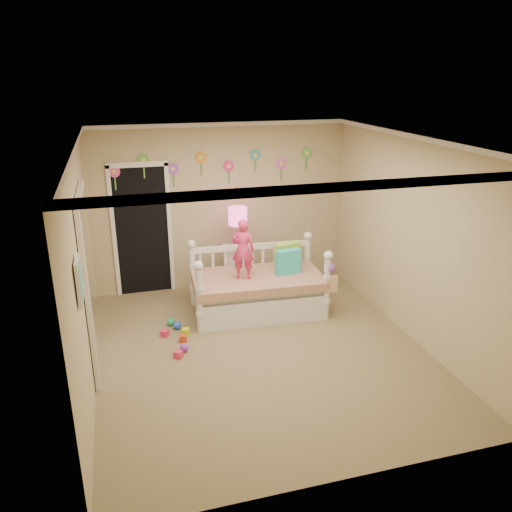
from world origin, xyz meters
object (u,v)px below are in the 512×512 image
object	(u,v)px
daybed	(258,279)
table_lamp	(238,221)
nightstand	(238,270)
child	(243,249)

from	to	relation	value
daybed	table_lamp	world-z (taller)	table_lamp
daybed	nightstand	bearing A→B (deg)	101.58
child	table_lamp	bearing A→B (deg)	-80.13
child	nightstand	bearing A→B (deg)	-80.13
nightstand	table_lamp	size ratio (longest dim) A/B	1.21
nightstand	daybed	bearing A→B (deg)	-73.04
child	nightstand	world-z (taller)	child
child	nightstand	xyz separation A→B (m)	(0.12, 0.76, -0.62)
child	daybed	bearing A→B (deg)	-151.06
table_lamp	child	bearing A→B (deg)	-98.60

